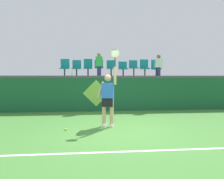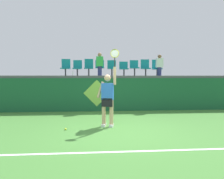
# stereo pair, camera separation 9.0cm
# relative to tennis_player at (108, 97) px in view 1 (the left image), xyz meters

# --- Properties ---
(ground_plane) EXTENTS (40.00, 40.00, 0.00)m
(ground_plane) POSITION_rel_tennis_player_xyz_m (0.38, -0.57, -0.97)
(ground_plane) COLOR #478438
(court_back_wall) EXTENTS (13.20, 0.20, 1.58)m
(court_back_wall) POSITION_rel_tennis_player_xyz_m (0.38, 2.82, -0.18)
(court_back_wall) COLOR #195633
(court_back_wall) RESTS_ON ground_plane
(spectator_platform) EXTENTS (13.20, 2.53, 0.12)m
(spectator_platform) POSITION_rel_tennis_player_xyz_m (0.38, 4.04, 0.67)
(spectator_platform) COLOR #56565B
(spectator_platform) RESTS_ON court_back_wall
(court_baseline_stripe) EXTENTS (11.88, 0.08, 0.01)m
(court_baseline_stripe) POSITION_rel_tennis_player_xyz_m (0.38, -2.10, -0.97)
(court_baseline_stripe) COLOR white
(court_baseline_stripe) RESTS_ON ground_plane
(tennis_player) EXTENTS (0.74, 0.35, 2.54)m
(tennis_player) POSITION_rel_tennis_player_xyz_m (0.00, 0.00, 0.00)
(tennis_player) COLOR white
(tennis_player) RESTS_ON ground_plane
(tennis_ball) EXTENTS (0.07, 0.07, 0.07)m
(tennis_ball) POSITION_rel_tennis_player_xyz_m (-1.33, -0.34, -0.94)
(tennis_ball) COLOR #D1E533
(tennis_ball) RESTS_ON ground_plane
(water_bottle) EXTENTS (0.08, 0.08, 0.21)m
(water_bottle) POSITION_rel_tennis_player_xyz_m (-1.54, 2.98, 0.83)
(water_bottle) COLOR white
(water_bottle) RESTS_ON spectator_platform
(stadium_chair_0) EXTENTS (0.44, 0.42, 0.85)m
(stadium_chair_0) POSITION_rel_tennis_player_xyz_m (-1.96, 3.48, 1.18)
(stadium_chair_0) COLOR #38383D
(stadium_chair_0) RESTS_ON spectator_platform
(stadium_chair_1) EXTENTS (0.44, 0.42, 0.79)m
(stadium_chair_1) POSITION_rel_tennis_player_xyz_m (-1.37, 3.48, 1.16)
(stadium_chair_1) COLOR #38383D
(stadium_chair_1) RESTS_ON spectator_platform
(stadium_chair_2) EXTENTS (0.44, 0.42, 0.86)m
(stadium_chair_2) POSITION_rel_tennis_player_xyz_m (-0.80, 3.48, 1.19)
(stadium_chair_2) COLOR #38383D
(stadium_chair_2) RESTS_ON spectator_platform
(stadium_chair_3) EXTENTS (0.44, 0.42, 0.80)m
(stadium_chair_3) POSITION_rel_tennis_player_xyz_m (-0.24, 3.47, 1.19)
(stadium_chair_3) COLOR #38383D
(stadium_chair_3) RESTS_ON spectator_platform
(stadium_chair_4) EXTENTS (0.44, 0.42, 0.80)m
(stadium_chair_4) POSITION_rel_tennis_player_xyz_m (0.37, 3.48, 1.17)
(stadium_chair_4) COLOR #38383D
(stadium_chair_4) RESTS_ON spectator_platform
(stadium_chair_5) EXTENTS (0.44, 0.42, 0.73)m
(stadium_chair_5) POSITION_rel_tennis_player_xyz_m (1.00, 3.47, 1.14)
(stadium_chair_5) COLOR #38383D
(stadium_chair_5) RESTS_ON spectator_platform
(stadium_chair_6) EXTENTS (0.44, 0.42, 0.81)m
(stadium_chair_6) POSITION_rel_tennis_player_xyz_m (1.55, 3.47, 1.19)
(stadium_chair_6) COLOR #38383D
(stadium_chair_6) RESTS_ON spectator_platform
(stadium_chair_7) EXTENTS (0.44, 0.42, 0.85)m
(stadium_chair_7) POSITION_rel_tennis_player_xyz_m (2.13, 3.48, 1.19)
(stadium_chair_7) COLOR #38383D
(stadium_chair_7) RESTS_ON spectator_platform
(stadium_chair_8) EXTENTS (0.44, 0.42, 0.84)m
(stadium_chair_8) POSITION_rel_tennis_player_xyz_m (2.74, 3.48, 1.18)
(stadium_chair_8) COLOR #38383D
(stadium_chair_8) RESTS_ON spectator_platform
(spectator_0) EXTENTS (0.34, 0.20, 1.05)m
(spectator_0) POSITION_rel_tennis_player_xyz_m (2.74, 3.05, 1.28)
(spectator_0) COLOR navy
(spectator_0) RESTS_ON spectator_platform
(spectator_1) EXTENTS (0.34, 0.20, 1.11)m
(spectator_1) POSITION_rel_tennis_player_xyz_m (-0.24, 3.04, 1.31)
(spectator_1) COLOR navy
(spectator_1) RESTS_ON spectator_platform
(wall_signage_mount) EXTENTS (1.27, 0.01, 1.51)m
(wall_signage_mount) POSITION_rel_tennis_player_xyz_m (-0.39, 2.72, -0.97)
(wall_signage_mount) COLOR #195633
(wall_signage_mount) RESTS_ON ground_plane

